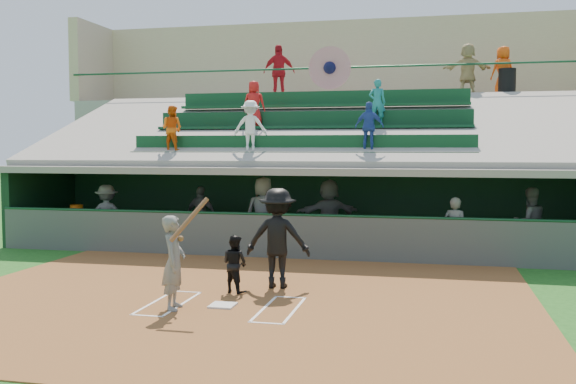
% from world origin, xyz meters
% --- Properties ---
extents(ground, '(100.00, 100.00, 0.00)m').
position_xyz_m(ground, '(0.00, 0.00, 0.00)').
color(ground, '#1A5317').
rests_on(ground, ground).
extents(dirt_slab, '(11.00, 9.00, 0.02)m').
position_xyz_m(dirt_slab, '(0.00, 0.50, 0.01)').
color(dirt_slab, brown).
rests_on(dirt_slab, ground).
extents(home_plate, '(0.43, 0.43, 0.03)m').
position_xyz_m(home_plate, '(0.00, 0.00, 0.04)').
color(home_plate, silver).
rests_on(home_plate, dirt_slab).
extents(batters_box_chalk, '(2.65, 1.85, 0.01)m').
position_xyz_m(batters_box_chalk, '(0.00, 0.00, 0.02)').
color(batters_box_chalk, white).
rests_on(batters_box_chalk, dirt_slab).
extents(dugout_floor, '(16.00, 3.50, 0.04)m').
position_xyz_m(dugout_floor, '(0.00, 6.75, 0.02)').
color(dugout_floor, gray).
rests_on(dugout_floor, ground).
extents(concourse_slab, '(20.00, 3.00, 4.60)m').
position_xyz_m(concourse_slab, '(0.00, 13.50, 2.30)').
color(concourse_slab, gray).
rests_on(concourse_slab, ground).
extents(grandstand, '(20.40, 10.40, 7.80)m').
position_xyz_m(grandstand, '(-0.01, 10.51, 2.26)').
color(grandstand, '#4B504B').
rests_on(grandstand, ground).
extents(batter_at_plate, '(0.87, 0.74, 1.95)m').
position_xyz_m(batter_at_plate, '(-0.75, -0.37, 0.84)').
color(batter_at_plate, '#5C5F59').
rests_on(batter_at_plate, dirt_slab).
extents(catcher, '(0.66, 0.60, 1.11)m').
position_xyz_m(catcher, '(-0.12, 1.09, 0.57)').
color(catcher, black).
rests_on(catcher, dirt_slab).
extents(home_umpire, '(1.32, 0.81, 1.98)m').
position_xyz_m(home_umpire, '(0.59, 1.70, 1.01)').
color(home_umpire, black).
rests_on(home_umpire, dirt_slab).
extents(dugout_bench, '(12.29, 5.57, 0.40)m').
position_xyz_m(dugout_bench, '(-0.04, 8.11, 0.24)').
color(dugout_bench, brown).
rests_on(dugout_bench, dugout_floor).
extents(white_table, '(1.00, 0.88, 0.73)m').
position_xyz_m(white_table, '(-6.47, 6.09, 0.41)').
color(white_table, white).
rests_on(white_table, dugout_floor).
extents(water_cooler, '(0.37, 0.37, 0.37)m').
position_xyz_m(water_cooler, '(-6.50, 6.16, 0.96)').
color(water_cooler, '#DD620D').
rests_on(water_cooler, white_table).
extents(dugout_player_a, '(1.26, 1.00, 1.71)m').
position_xyz_m(dugout_player_a, '(-5.41, 5.91, 0.90)').
color(dugout_player_a, '#585B56').
rests_on(dugout_player_a, dugout_floor).
extents(dugout_player_b, '(1.00, 0.52, 1.63)m').
position_xyz_m(dugout_player_b, '(-2.98, 6.97, 0.86)').
color(dugout_player_b, '#585B56').
rests_on(dugout_player_b, dugout_floor).
extents(dugout_player_c, '(1.10, 0.87, 1.98)m').
position_xyz_m(dugout_player_c, '(-0.86, 6.08, 1.03)').
color(dugout_player_c, '#585B56').
rests_on(dugout_player_c, dugout_floor).
extents(dugout_player_d, '(1.83, 1.29, 1.90)m').
position_xyz_m(dugout_player_d, '(0.84, 6.62, 0.99)').
color(dugout_player_d, '#5D605B').
rests_on(dugout_player_d, dugout_floor).
extents(dugout_player_e, '(0.67, 0.55, 1.58)m').
position_xyz_m(dugout_player_e, '(4.12, 5.26, 0.83)').
color(dugout_player_e, '#50524E').
rests_on(dugout_player_e, dugout_floor).
extents(dugout_player_f, '(1.02, 0.89, 1.77)m').
position_xyz_m(dugout_player_f, '(5.96, 6.24, 0.93)').
color(dugout_player_f, '#555752').
rests_on(dugout_player_f, dugout_floor).
extents(trash_bin, '(0.58, 0.58, 0.86)m').
position_xyz_m(trash_bin, '(6.00, 12.40, 5.03)').
color(trash_bin, black).
rests_on(trash_bin, concourse_slab).
extents(concourse_staff_a, '(1.25, 0.85, 1.97)m').
position_xyz_m(concourse_staff_a, '(-1.98, 12.59, 5.59)').
color(concourse_staff_a, red).
rests_on(concourse_staff_a, concourse_slab).
extents(concourse_staff_b, '(0.96, 0.81, 1.68)m').
position_xyz_m(concourse_staff_b, '(5.90, 12.75, 5.44)').
color(concourse_staff_b, '#E74C0D').
rests_on(concourse_staff_b, concourse_slab).
extents(concourse_staff_c, '(1.71, 0.80, 1.78)m').
position_xyz_m(concourse_staff_c, '(4.71, 12.57, 5.49)').
color(concourse_staff_c, tan).
rests_on(concourse_staff_c, concourse_slab).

